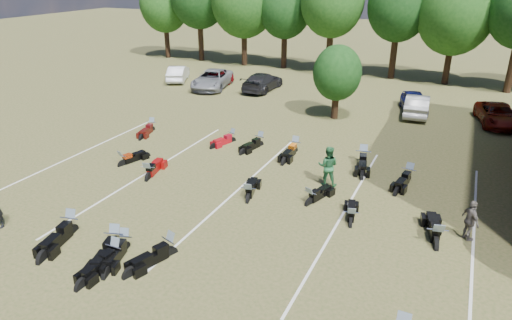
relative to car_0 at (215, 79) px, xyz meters
The scene contains 30 objects.
ground 24.23m from the car_0, 55.08° to the right, with size 160.00×160.00×0.00m, color brown.
car_0 is the anchor object (origin of this frame).
car_1 4.03m from the car_0, behind, with size 1.46×4.19×1.38m, color silver.
car_2 0.63m from the car_0, 78.45° to the right, with size 2.51×5.44×1.51m, color gray.
car_3 4.31m from the car_0, ahead, with size 2.03×4.99×1.45m, color black.
car_4 16.53m from the car_0, ahead, with size 1.64×4.09×1.39m, color #0C1057.
car_5 16.90m from the car_0, ahead, with size 1.55×4.44×1.46m, color #B3B4AF.
car_6 21.92m from the car_0, ahead, with size 2.21×4.79×1.33m, color #5C0D05.
person_green 20.54m from the car_0, 45.35° to the right, with size 0.94×0.74×1.94m, color #246136.
person_grey 26.67m from the car_0, 39.34° to the right, with size 0.95×0.40×1.63m, color #615853.
motorcycle_0 23.89m from the car_0, 73.66° to the right, with size 0.79×2.48×1.38m, color black, non-canonical shape.
motorcycle_1 24.72m from the car_0, 68.71° to the right, with size 0.76×2.39×1.33m, color black, non-canonical shape.
motorcycle_2 25.45m from the car_0, 68.15° to the right, with size 0.70×2.20×1.22m, color black, non-canonical shape.
motorcycle_3 24.77m from the car_0, 67.85° to the right, with size 0.67×2.11×1.17m, color black, non-canonical shape.
motorcycle_4 25.07m from the car_0, 63.98° to the right, with size 0.72×2.27×1.26m, color black, non-canonical shape.
motorcycle_7 18.77m from the car_0, 70.16° to the right, with size 0.72×2.27×1.27m, color maroon, non-canonical shape.
motorcycle_8 17.38m from the car_0, 76.25° to the right, with size 0.65×2.03×1.13m, color black, non-canonical shape.
motorcycle_9 21.17m from the car_0, 56.28° to the right, with size 0.69×2.17×1.21m, color black, non-canonical shape.
motorcycle_11 24.11m from the car_0, 47.27° to the right, with size 0.64×2.02×1.12m, color black, non-canonical shape.
motorcycle_12 22.06m from the car_0, 49.51° to the right, with size 0.66×2.07×1.15m, color black, non-canonical shape.
motorcycle_13 26.53m from the car_0, 42.40° to the right, with size 0.79×2.48×1.38m, color black, non-canonical shape.
motorcycle_14 12.03m from the car_0, 79.45° to the right, with size 0.68×2.13×1.19m, color #400C09, non-canonical shape.
motorcycle_15 13.73m from the car_0, 56.09° to the right, with size 0.63×1.99×1.11m, color #A00B15, non-canonical shape.
motorcycle_16 14.75m from the car_0, 50.20° to the right, with size 0.68×2.14×1.19m, color black, non-canonical shape.
motorcycle_17 16.32m from the car_0, 44.54° to the right, with size 0.75×2.35×1.31m, color black, non-canonical shape.
motorcycle_18 19.13m from the car_0, 36.41° to the right, with size 0.81×2.53×1.41m, color black, non-canonical shape.
motorcycle_19 21.84m from the car_0, 35.13° to the right, with size 0.73×2.28×1.27m, color black, non-canonical shape.
tree_line 16.77m from the car_0, 35.39° to the left, with size 56.00×6.00×9.79m.
young_tree_midfield 12.88m from the car_0, 20.18° to the right, with size 3.20×3.20×4.70m.
parking_lines 20.07m from the car_0, 57.20° to the right, with size 20.10×14.00×0.01m.
Camera 1 is at (5.73, -13.79, 9.53)m, focal length 32.00 mm.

